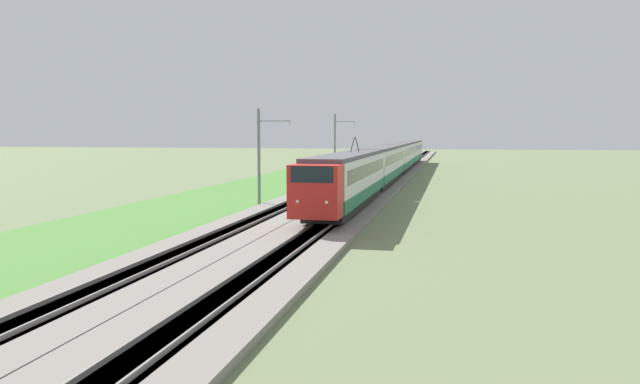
# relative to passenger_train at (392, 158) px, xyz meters

# --- Properties ---
(ballast_main) EXTENTS (240.00, 4.40, 0.30)m
(ballast_main) POSITION_rel_passenger_train_xyz_m (-17.70, 4.47, -2.27)
(ballast_main) COLOR gray
(ballast_main) RESTS_ON ground
(ballast_adjacent) EXTENTS (240.00, 4.40, 0.30)m
(ballast_adjacent) POSITION_rel_passenger_train_xyz_m (-17.70, 0.00, -2.27)
(ballast_adjacent) COLOR gray
(ballast_adjacent) RESTS_ON ground
(track_main) EXTENTS (240.00, 1.57, 0.45)m
(track_main) POSITION_rel_passenger_train_xyz_m (-17.70, 4.47, -2.26)
(track_main) COLOR #4C4238
(track_main) RESTS_ON ground
(track_adjacent) EXTENTS (240.00, 1.57, 0.45)m
(track_adjacent) POSITION_rel_passenger_train_xyz_m (-17.70, -0.00, -2.26)
(track_adjacent) COLOR #4C4238
(track_adjacent) RESTS_ON ground
(grass_verge) EXTENTS (240.00, 13.40, 0.12)m
(grass_verge) POSITION_rel_passenger_train_xyz_m (-17.70, 10.14, -2.36)
(grass_verge) COLOR #4C8438
(grass_verge) RESTS_ON ground
(passenger_train) EXTENTS (85.05, 2.83, 5.16)m
(passenger_train) POSITION_rel_passenger_train_xyz_m (0.00, 0.00, 0.00)
(passenger_train) COLOR red
(passenger_train) RESTS_ON ground
(catenary_mast_mid) EXTENTS (0.22, 2.56, 7.25)m
(catenary_mast_mid) POSITION_rel_passenger_train_xyz_m (-29.67, 6.94, 1.34)
(catenary_mast_mid) COLOR slate
(catenary_mast_mid) RESTS_ON ground
(catenary_mast_far) EXTENTS (0.22, 2.56, 7.71)m
(catenary_mast_far) POSITION_rel_passenger_train_xyz_m (0.41, 6.95, 1.57)
(catenary_mast_far) COLOR slate
(catenary_mast_far) RESTS_ON ground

